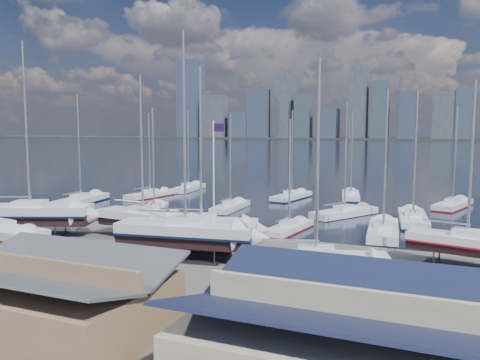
% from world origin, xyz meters
% --- Properties ---
extents(ground, '(1400.00, 1400.00, 0.00)m').
position_xyz_m(ground, '(0.00, -10.00, 0.00)').
color(ground, '#605E59').
rests_on(ground, ground).
extents(water, '(1400.00, 600.00, 0.40)m').
position_xyz_m(water, '(0.00, 300.00, -0.15)').
color(water, '#1B2A40').
rests_on(water, ground).
extents(far_shore, '(1400.00, 80.00, 2.20)m').
position_xyz_m(far_shore, '(0.00, 560.00, 1.10)').
color(far_shore, '#2D332D').
rests_on(far_shore, ground).
extents(skyline, '(639.14, 43.80, 107.69)m').
position_xyz_m(skyline, '(-7.83, 553.76, 39.09)').
color(skyline, '#475166').
rests_on(skyline, far_shore).
extents(shed_grey, '(12.60, 8.40, 4.17)m').
position_xyz_m(shed_grey, '(0.00, -26.00, 2.15)').
color(shed_grey, '#8C6B4C').
rests_on(shed_grey, ground).
extents(shed_blue, '(13.65, 9.45, 4.71)m').
position_xyz_m(shed_blue, '(16.00, -26.00, 2.42)').
color(shed_blue, '#BFB293').
rests_on(shed_blue, ground).
extents(sailboat_cradle_0, '(12.71, 7.85, 19.62)m').
position_xyz_m(sailboat_cradle_0, '(-19.58, -8.79, 2.26)').
color(sailboat_cradle_0, '#2D2D33').
rests_on(sailboat_cradle_0, ground).
extents(sailboat_cradle_2, '(10.16, 3.81, 16.18)m').
position_xyz_m(sailboat_cradle_2, '(-8.11, -5.45, 2.08)').
color(sailboat_cradle_2, '#2D2D33').
rests_on(sailboat_cradle_2, ground).
extents(sailboat_cradle_3, '(12.11, 5.00, 18.77)m').
position_xyz_m(sailboat_cradle_3, '(-0.50, -10.37, 2.21)').
color(sailboat_cradle_3, '#2D2D33').
rests_on(sailboat_cradle_3, ground).
extents(sailboat_cradle_4, '(10.47, 5.41, 16.42)m').
position_xyz_m(sailboat_cradle_4, '(-0.65, -7.24, 2.10)').
color(sailboat_cradle_4, '#2D2D33').
rests_on(sailboat_cradle_4, ground).
extents(sailboat_cradle_5, '(9.82, 5.33, 15.35)m').
position_xyz_m(sailboat_cradle_5, '(11.62, -14.57, 2.04)').
color(sailboat_cradle_5, '#2D2D33').
rests_on(sailboat_cradle_5, ground).
extents(sailboat_cradle_6, '(9.27, 4.45, 14.56)m').
position_xyz_m(sailboat_cradle_6, '(21.14, -4.32, 2.00)').
color(sailboat_cradle_6, '#2D2D33').
rests_on(sailboat_cradle_6, ground).
extents(sailboat_moored_0, '(4.85, 11.57, 16.77)m').
position_xyz_m(sailboat_moored_0, '(-29.57, 9.89, 0.31)').
color(sailboat_moored_0, black).
rests_on(sailboat_moored_0, water).
extents(sailboat_moored_1, '(4.23, 9.81, 14.20)m').
position_xyz_m(sailboat_moored_1, '(-23.79, 19.40, 0.31)').
color(sailboat_moored_1, black).
rests_on(sailboat_moored_1, water).
extents(sailboat_moored_2, '(3.85, 10.18, 15.00)m').
position_xyz_m(sailboat_moored_2, '(-22.20, 29.33, 0.32)').
color(sailboat_moored_2, black).
rests_on(sailboat_moored_2, water).
extents(sailboat_moored_3, '(6.58, 9.84, 14.38)m').
position_xyz_m(sailboat_moored_3, '(-14.78, 6.77, 0.31)').
color(sailboat_moored_3, black).
rests_on(sailboat_moored_3, water).
extents(sailboat_moored_4, '(2.80, 9.01, 13.49)m').
position_xyz_m(sailboat_moored_4, '(-6.91, 13.42, 0.32)').
color(sailboat_moored_4, black).
rests_on(sailboat_moored_4, water).
extents(sailboat_moored_5, '(4.38, 10.10, 14.61)m').
position_xyz_m(sailboat_moored_5, '(-2.07, 26.24, 0.31)').
color(sailboat_moored_5, black).
rests_on(sailboat_moored_5, water).
extents(sailboat_moored_6, '(3.51, 8.62, 12.51)m').
position_xyz_m(sailboat_moored_6, '(4.46, 3.19, 0.31)').
color(sailboat_moored_6, black).
rests_on(sailboat_moored_6, water).
extents(sailboat_moored_7, '(7.45, 10.08, 15.14)m').
position_xyz_m(sailboat_moored_7, '(8.29, 14.48, 0.32)').
color(sailboat_moored_7, black).
rests_on(sailboat_moored_7, water).
extents(sailboat_moored_8, '(4.32, 9.82, 14.20)m').
position_xyz_m(sailboat_moored_8, '(6.37, 30.76, 0.31)').
color(sailboat_moored_8, black).
rests_on(sailboat_moored_8, water).
extents(sailboat_moored_9, '(3.74, 10.62, 15.73)m').
position_xyz_m(sailboat_moored_9, '(13.93, 5.34, 0.32)').
color(sailboat_moored_9, black).
rests_on(sailboat_moored_9, water).
extents(sailboat_moored_10, '(4.10, 11.02, 16.11)m').
position_xyz_m(sailboat_moored_10, '(16.43, 13.49, 0.31)').
color(sailboat_moored_10, black).
rests_on(sailboat_moored_10, water).
extents(sailboat_moored_11, '(5.71, 10.27, 14.80)m').
position_xyz_m(sailboat_moored_11, '(21.11, 26.84, 0.31)').
color(sailboat_moored_11, black).
rests_on(sailboat_moored_11, water).
extents(car_a, '(2.17, 4.75, 1.58)m').
position_xyz_m(car_a, '(-7.82, -19.64, 0.79)').
color(car_a, gray).
rests_on(car_a, ground).
extents(car_b, '(5.11, 3.18, 1.59)m').
position_xyz_m(car_b, '(-4.25, -19.70, 0.79)').
color(car_b, gray).
rests_on(car_b, ground).
extents(car_c, '(2.69, 5.32, 1.44)m').
position_xyz_m(car_c, '(-2.05, -21.75, 0.72)').
color(car_c, gray).
rests_on(car_c, ground).
extents(car_d, '(2.64, 5.61, 1.58)m').
position_xyz_m(car_d, '(8.66, -19.40, 0.79)').
color(car_d, gray).
rests_on(car_d, ground).
extents(flagpole, '(1.03, 0.12, 11.61)m').
position_xyz_m(flagpole, '(1.51, -8.91, 6.66)').
color(flagpole, white).
rests_on(flagpole, ground).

